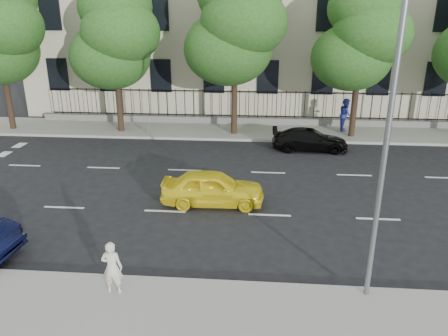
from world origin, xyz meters
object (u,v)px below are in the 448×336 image
object	(u,v)px
black_sedan	(310,140)
woman_near	(112,268)
yellow_taxi	(213,188)
street_light	(385,105)

from	to	relation	value
black_sedan	woman_near	bearing A→B (deg)	155.41
yellow_taxi	woman_near	size ratio (longest dim) A/B	2.65
street_light	yellow_taxi	xyz separation A→B (m)	(-4.74, 5.10, -4.46)
street_light	black_sedan	distance (m)	13.27
street_light	yellow_taxi	size ratio (longest dim) A/B	2.00
street_light	woman_near	distance (m)	8.04
street_light	black_sedan	size ratio (longest dim) A/B	1.97
street_light	woman_near	size ratio (longest dim) A/B	5.30
black_sedan	woman_near	xyz separation A→B (m)	(-6.53, -13.48, 0.32)
woman_near	black_sedan	bearing A→B (deg)	-118.12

